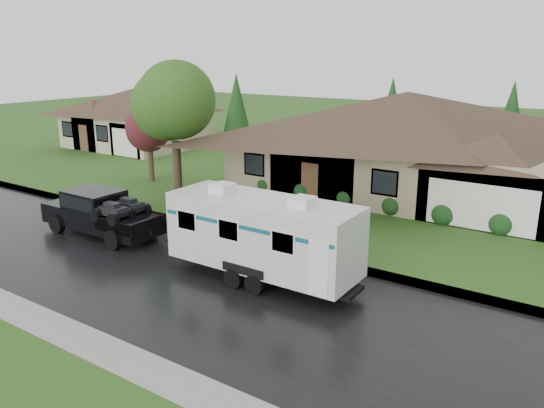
% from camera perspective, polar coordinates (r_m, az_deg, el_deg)
% --- Properties ---
extents(ground, '(140.00, 140.00, 0.00)m').
position_cam_1_polar(ground, '(20.64, -5.53, -6.34)').
color(ground, '#2E571B').
rests_on(ground, ground).
extents(road, '(140.00, 8.00, 0.01)m').
position_cam_1_polar(road, '(19.27, -9.32, -8.16)').
color(road, black).
rests_on(road, ground).
extents(curb, '(140.00, 0.50, 0.15)m').
position_cam_1_polar(curb, '(22.28, -1.87, -4.35)').
color(curb, gray).
rests_on(curb, ground).
extents(lawn, '(140.00, 26.00, 0.15)m').
position_cam_1_polar(lawn, '(33.03, 11.11, 2.15)').
color(lawn, '#2E571B').
rests_on(lawn, ground).
extents(house_main, '(19.44, 10.80, 6.90)m').
position_cam_1_polar(house_main, '(30.50, 14.60, 7.54)').
color(house_main, gray).
rests_on(house_main, lawn).
extents(house_far, '(10.80, 8.64, 5.80)m').
position_cam_1_polar(house_far, '(45.95, -14.40, 9.48)').
color(house_far, tan).
rests_on(house_far, lawn).
extents(tree_left_green, '(4.29, 4.29, 7.11)m').
position_cam_1_polar(tree_left_green, '(28.59, -10.47, 10.26)').
color(tree_left_green, '#382B1E').
rests_on(tree_left_green, lawn).
extents(tree_red, '(2.79, 2.79, 4.62)m').
position_cam_1_polar(tree_red, '(33.12, -13.12, 7.85)').
color(tree_red, '#382B1E').
rests_on(tree_red, lawn).
extents(shrub_row, '(13.60, 1.00, 1.00)m').
position_cam_1_polar(shrub_row, '(27.05, 10.34, 0.37)').
color(shrub_row, '#143814').
rests_on(shrub_row, lawn).
extents(pickup_truck, '(5.93, 2.25, 1.98)m').
position_cam_1_polar(pickup_truck, '(24.62, -18.08, -0.75)').
color(pickup_truck, black).
rests_on(pickup_truck, ground).
extents(travel_trailer, '(7.31, 2.57, 3.28)m').
position_cam_1_polar(travel_trailer, '(18.54, -0.97, -3.15)').
color(travel_trailer, silver).
rests_on(travel_trailer, ground).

